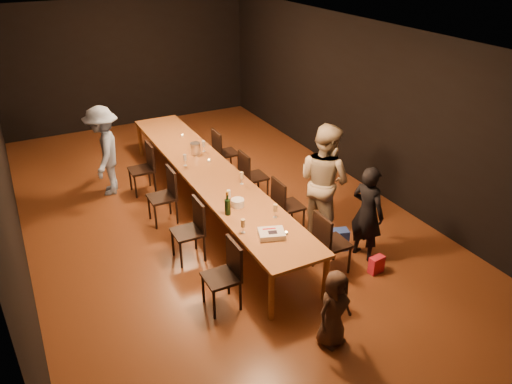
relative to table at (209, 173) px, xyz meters
name	(u,v)px	position (x,y,z in m)	size (l,w,h in m)	color
ground	(211,210)	(0.00, 0.00, -0.70)	(10.00, 10.00, 0.00)	#4E2B13
room_shell	(205,94)	(0.00, 0.00, 1.38)	(6.04, 10.04, 3.02)	black
table	(209,173)	(0.00, 0.00, 0.00)	(0.90, 6.00, 0.75)	#925D2A
chair_right_0	(333,242)	(0.85, -2.40, -0.24)	(0.42, 0.42, 0.93)	black
chair_right_1	(289,205)	(0.85, -1.20, -0.24)	(0.42, 0.42, 0.93)	black
chair_right_2	(254,176)	(0.85, 0.00, -0.24)	(0.42, 0.42, 0.93)	black
chair_right_3	(226,152)	(0.85, 1.20, -0.24)	(0.42, 0.42, 0.93)	black
chair_left_0	(221,277)	(-0.85, -2.40, -0.24)	(0.42, 0.42, 0.93)	black
chair_left_1	(187,232)	(-0.85, -1.20, -0.24)	(0.42, 0.42, 0.93)	black
chair_left_2	(162,197)	(-0.85, 0.00, -0.24)	(0.42, 0.42, 0.93)	black
chair_left_3	(141,169)	(-0.85, 1.20, -0.24)	(0.42, 0.42, 0.93)	black
woman_birthday	(367,213)	(1.49, -2.33, 0.03)	(0.53, 0.35, 1.46)	black
woman_tan	(324,181)	(1.30, -1.48, 0.22)	(0.89, 0.70, 1.84)	#BCAB8D
man_blue	(104,151)	(-1.40, 1.49, 0.12)	(1.06, 0.61, 1.64)	#829ECA
child	(334,309)	(0.04, -3.57, -0.21)	(0.48, 0.31, 0.99)	#412F24
gift_bag_red	(376,265)	(1.39, -2.75, -0.57)	(0.22, 0.12, 0.26)	red
gift_bag_blue	(339,240)	(1.26, -2.02, -0.53)	(0.27, 0.18, 0.34)	#2A4BB8
birthday_cake	(272,234)	(-0.05, -2.26, 0.09)	(0.41, 0.36, 0.08)	white
plate_stack	(238,203)	(-0.09, -1.32, 0.10)	(0.20, 0.20, 0.11)	white
champagne_bottle	(228,203)	(-0.32, -1.47, 0.23)	(0.08, 0.08, 0.36)	black
ice_bucket	(195,148)	(0.07, 0.78, 0.15)	(0.19, 0.19, 0.21)	silver
wineglass_0	(243,226)	(-0.34, -2.01, 0.15)	(0.06, 0.06, 0.21)	beige
wineglass_1	(275,211)	(0.23, -1.85, 0.15)	(0.06, 0.06, 0.21)	beige
wineglass_2	(229,196)	(-0.16, -1.16, 0.15)	(0.06, 0.06, 0.21)	silver
wineglass_3	(242,178)	(0.27, -0.70, 0.15)	(0.06, 0.06, 0.21)	beige
wineglass_4	(185,160)	(-0.28, 0.38, 0.15)	(0.06, 0.06, 0.21)	silver
wineglass_5	(204,146)	(0.24, 0.81, 0.15)	(0.06, 0.06, 0.21)	silver
tealight_near	(286,233)	(0.15, -2.30, 0.06)	(0.05, 0.05, 0.03)	#B2B7B2
tealight_mid	(209,161)	(0.15, 0.36, 0.06)	(0.05, 0.05, 0.03)	#B2B7B2
tealight_far	(182,136)	(0.15, 1.71, 0.06)	(0.05, 0.05, 0.03)	#B2B7B2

